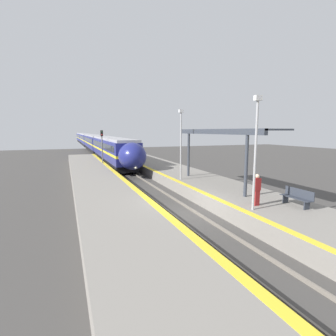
% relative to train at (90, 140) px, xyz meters
% --- Properties ---
extents(ground_plane, '(120.00, 120.00, 0.00)m').
position_rel_train_xyz_m(ground_plane, '(0.00, -59.11, -2.16)').
color(ground_plane, '#423F3D').
extents(rail_left, '(0.08, 90.00, 0.15)m').
position_rel_train_xyz_m(rail_left, '(-0.72, -59.11, -2.08)').
color(rail_left, slate).
rests_on(rail_left, ground_plane).
extents(rail_right, '(0.08, 90.00, 0.15)m').
position_rel_train_xyz_m(rail_right, '(0.72, -59.11, -2.08)').
color(rail_right, slate).
rests_on(rail_right, ground_plane).
extents(train, '(2.84, 97.20, 3.77)m').
position_rel_train_xyz_m(train, '(0.00, 0.00, 0.00)').
color(train, black).
rests_on(train, ground_plane).
extents(platform_right, '(4.63, 64.00, 0.87)m').
position_rel_train_xyz_m(platform_right, '(3.98, -59.11, -1.72)').
color(platform_right, gray).
rests_on(platform_right, ground_plane).
extents(platform_left, '(4.06, 64.00, 0.87)m').
position_rel_train_xyz_m(platform_left, '(-3.69, -59.11, -1.72)').
color(platform_left, gray).
rests_on(platform_left, ground_plane).
extents(platform_bench, '(0.44, 1.79, 0.89)m').
position_rel_train_xyz_m(platform_bench, '(4.94, -62.26, -0.81)').
color(platform_bench, '#2D333D').
rests_on(platform_bench, platform_right).
extents(person_waiting, '(0.36, 0.22, 1.65)m').
position_rel_train_xyz_m(person_waiting, '(3.05, -61.41, -0.44)').
color(person_waiting, maroon).
rests_on(person_waiting, platform_right).
extents(railway_signal, '(0.28, 0.28, 4.77)m').
position_rel_train_xyz_m(railway_signal, '(-1.99, -40.04, 0.73)').
color(railway_signal, '#59595E').
rests_on(railway_signal, ground_plane).
extents(lamppost_near, '(0.36, 0.20, 5.49)m').
position_rel_train_xyz_m(lamppost_near, '(2.40, -61.95, 1.84)').
color(lamppost_near, '#9E9EA3').
rests_on(lamppost_near, platform_right).
extents(lamppost_mid, '(0.36, 0.20, 5.49)m').
position_rel_train_xyz_m(lamppost_mid, '(2.40, -53.23, 1.84)').
color(lamppost_mid, '#9E9EA3').
rests_on(lamppost_mid, platform_right).
extents(station_canopy, '(2.02, 10.68, 3.98)m').
position_rel_train_xyz_m(station_canopy, '(4.25, -55.83, 2.41)').
color(station_canopy, '#333842').
rests_on(station_canopy, platform_right).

